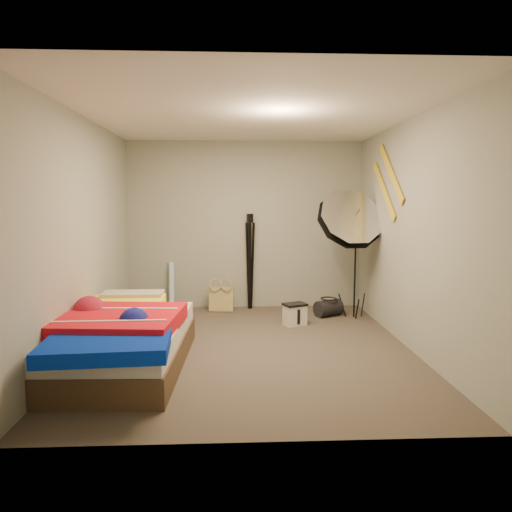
{
  "coord_description": "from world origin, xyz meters",
  "views": [
    {
      "loc": [
        -0.15,
        -4.88,
        1.6
      ],
      "look_at": [
        0.1,
        0.6,
        0.95
      ],
      "focal_mm": 32.0,
      "sensor_mm": 36.0,
      "label": 1
    }
  ],
  "objects": [
    {
      "name": "wall_stripe_lower",
      "position": [
        1.73,
        0.85,
        1.75
      ],
      "size": [
        0.02,
        0.91,
        0.78
      ],
      "primitive_type": "cube",
      "rotation": [
        0.7,
        0.0,
        0.0
      ],
      "color": "gold",
      "rests_on": "wall_right"
    },
    {
      "name": "duffel_bag",
      "position": [
        1.16,
        1.36,
        0.11
      ],
      "size": [
        0.44,
        0.38,
        0.23
      ],
      "primitive_type": "cylinder",
      "rotation": [
        0.0,
        1.57,
        0.49
      ],
      "color": "black",
      "rests_on": "floor"
    },
    {
      "name": "wall_right",
      "position": [
        1.75,
        0.0,
        1.25
      ],
      "size": [
        0.0,
        4.0,
        4.0
      ],
      "primitive_type": "plane",
      "rotation": [
        1.57,
        0.0,
        -1.57
      ],
      "color": "gray",
      "rests_on": "floor"
    },
    {
      "name": "ceiling",
      "position": [
        0.0,
        0.0,
        2.5
      ],
      "size": [
        4.0,
        4.0,
        0.0
      ],
      "primitive_type": "plane",
      "rotation": [
        3.14,
        0.0,
        0.0
      ],
      "color": "silver",
      "rests_on": "wall_back"
    },
    {
      "name": "camera_tripod",
      "position": [
        0.07,
        1.88,
        0.82
      ],
      "size": [
        0.1,
        0.1,
        1.43
      ],
      "color": "black",
      "rests_on": "floor"
    },
    {
      "name": "wall_front",
      "position": [
        0.0,
        -2.0,
        1.25
      ],
      "size": [
        3.5,
        0.0,
        3.5
      ],
      "primitive_type": "plane",
      "rotation": [
        -1.57,
        0.0,
        0.0
      ],
      "color": "gray",
      "rests_on": "floor"
    },
    {
      "name": "camera_case",
      "position": [
        0.62,
        0.91,
        0.13
      ],
      "size": [
        0.32,
        0.28,
        0.27
      ],
      "primitive_type": "cube",
      "rotation": [
        0.0,
        0.0,
        0.4
      ],
      "color": "silver",
      "rests_on": "floor"
    },
    {
      "name": "bed",
      "position": [
        -1.35,
        -0.53,
        0.29
      ],
      "size": [
        1.43,
        2.16,
        0.58
      ],
      "color": "#4B3724",
      "rests_on": "floor"
    },
    {
      "name": "floor",
      "position": [
        0.0,
        0.0,
        0.0
      ],
      "size": [
        4.0,
        4.0,
        0.0
      ],
      "primitive_type": "plane",
      "color": "#4A4037",
      "rests_on": "ground"
    },
    {
      "name": "wrapping_roll",
      "position": [
        -1.11,
        1.9,
        0.35
      ],
      "size": [
        0.09,
        0.21,
        0.71
      ],
      "primitive_type": "cylinder",
      "rotation": [
        -0.17,
        0.0,
        0.06
      ],
      "color": "#6BB2D6",
      "rests_on": "floor"
    },
    {
      "name": "photo_umbrella",
      "position": [
        1.37,
        1.16,
        1.35
      ],
      "size": [
        1.06,
        0.73,
        1.88
      ],
      "color": "black",
      "rests_on": "floor"
    },
    {
      "name": "wall_stripe_upper",
      "position": [
        1.73,
        0.6,
        1.95
      ],
      "size": [
        0.02,
        0.91,
        0.78
      ],
      "primitive_type": "cube",
      "rotation": [
        0.7,
        0.0,
        0.0
      ],
      "color": "gold",
      "rests_on": "wall_right"
    },
    {
      "name": "tote_bag",
      "position": [
        -0.36,
        1.73,
        0.18
      ],
      "size": [
        0.37,
        0.19,
        0.37
      ],
      "primitive_type": "cube",
      "rotation": [
        -0.14,
        0.0,
        -0.08
      ],
      "color": "tan",
      "rests_on": "floor"
    },
    {
      "name": "wall_back",
      "position": [
        0.0,
        2.0,
        1.25
      ],
      "size": [
        3.5,
        0.0,
        3.5
      ],
      "primitive_type": "plane",
      "rotation": [
        1.57,
        0.0,
        0.0
      ],
      "color": "gray",
      "rests_on": "floor"
    },
    {
      "name": "wall_left",
      "position": [
        -1.75,
        0.0,
        1.25
      ],
      "size": [
        0.0,
        4.0,
        4.0
      ],
      "primitive_type": "plane",
      "rotation": [
        1.57,
        0.0,
        1.57
      ],
      "color": "gray",
      "rests_on": "floor"
    }
  ]
}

